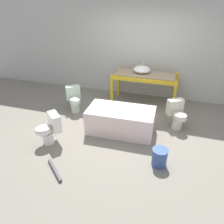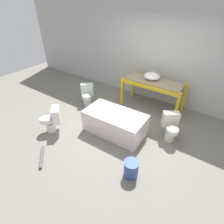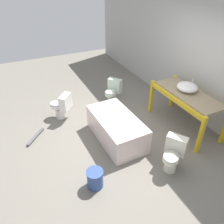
% 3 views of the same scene
% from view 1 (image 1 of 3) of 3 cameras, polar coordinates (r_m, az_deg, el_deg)
% --- Properties ---
extents(ground_plane, '(12.00, 12.00, 0.00)m').
position_cam_1_polar(ground_plane, '(5.17, 3.95, -3.74)').
color(ground_plane, slate).
extents(warehouse_wall_rear, '(10.80, 0.08, 3.20)m').
position_cam_1_polar(warehouse_wall_rear, '(6.37, 8.69, 17.90)').
color(warehouse_wall_rear, '#ADADA8').
rests_on(warehouse_wall_rear, ground_plane).
extents(shelving_rack, '(1.74, 0.74, 0.86)m').
position_cam_1_polar(shelving_rack, '(6.06, 8.56, 8.69)').
color(shelving_rack, gold).
rests_on(shelving_rack, ground_plane).
extents(sink_basin, '(0.46, 0.43, 0.27)m').
position_cam_1_polar(sink_basin, '(6.03, 7.80, 10.96)').
color(sink_basin, white).
rests_on(sink_basin, shelving_rack).
extents(bathtub_main, '(1.47, 0.80, 0.55)m').
position_cam_1_polar(bathtub_main, '(4.83, 2.31, -1.79)').
color(bathtub_main, silver).
rests_on(bathtub_main, ground_plane).
extents(toilet_near, '(0.58, 0.59, 0.65)m').
position_cam_1_polar(toilet_near, '(4.63, -16.13, -4.23)').
color(toilet_near, white).
rests_on(toilet_near, ground_plane).
extents(toilet_far, '(0.55, 0.60, 0.65)m').
position_cam_1_polar(toilet_far, '(5.76, -9.82, 3.36)').
color(toilet_far, silver).
rests_on(toilet_far, ground_plane).
extents(toilet_extra, '(0.55, 0.60, 0.65)m').
position_cam_1_polar(toilet_extra, '(5.18, 16.69, -0.58)').
color(toilet_extra, silver).
rests_on(toilet_extra, ground_plane).
extents(bucket_white, '(0.29, 0.29, 0.34)m').
position_cam_1_polar(bucket_white, '(4.10, 12.32, -11.40)').
color(bucket_white, '#334C8C').
rests_on(bucket_white, ground_plane).
extents(loose_pipe, '(0.49, 0.44, 0.06)m').
position_cam_1_polar(loose_pipe, '(4.10, -14.74, -14.49)').
color(loose_pipe, '#4C4C51').
rests_on(loose_pipe, ground_plane).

